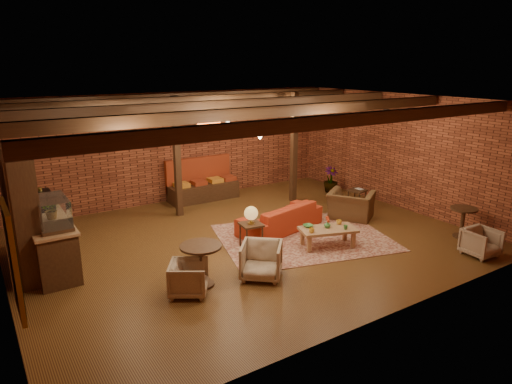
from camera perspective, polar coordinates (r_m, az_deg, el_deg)
floor at (r=10.70m, az=-0.92°, el=-6.12°), size 10.00×10.00×0.00m
ceiling at (r=9.95m, az=-1.00°, el=11.22°), size 10.00×8.00×0.02m
wall_back at (r=13.70m, az=-9.84°, el=5.54°), size 10.00×0.02×3.20m
wall_front at (r=7.26m, az=15.94°, el=-4.17°), size 10.00×0.02×3.20m
wall_right at (r=13.46m, az=17.51°, el=4.85°), size 0.02×8.00×3.20m
ceiling_beams at (r=9.96m, az=-1.00°, el=10.53°), size 9.80×6.40×0.22m
ceiling_pipe at (r=11.37m, az=-5.30°, el=9.97°), size 9.60×0.12×0.12m
post_left at (r=12.20m, az=-9.84°, el=4.27°), size 0.16×0.16×3.20m
post_right at (r=13.38m, az=4.76°, el=5.47°), size 0.16×0.16×3.20m
service_counter at (r=10.03m, az=-24.58°, el=-4.28°), size 0.80×2.50×1.60m
plant_counter at (r=10.11m, az=-24.47°, el=-1.61°), size 0.35×0.39×0.30m
shelving_hutch at (r=9.97m, az=-27.19°, el=-2.30°), size 0.52×2.00×2.40m
chalkboard_menu at (r=6.60m, az=-28.05°, el=-7.53°), size 0.08×0.96×1.46m
banquette at (r=13.78m, az=-6.60°, el=1.04°), size 2.10×0.70×1.00m
service_sign at (r=13.03m, az=-5.97°, el=8.50°), size 0.86×0.06×0.30m
ceiling_spotlights at (r=9.98m, az=-1.00°, el=9.27°), size 6.40×4.40×0.28m
rug at (r=10.94m, az=5.93°, el=-5.67°), size 4.50×3.86×0.01m
sofa at (r=11.26m, az=3.03°, el=-3.19°), size 2.42×1.36×0.67m
coffee_table at (r=10.38m, az=8.90°, el=-4.76°), size 1.39×0.99×0.68m
side_table_lamp at (r=10.06m, az=-0.62°, el=-3.08°), size 0.52×0.52×0.97m
round_table_left at (r=8.53m, az=-6.87°, el=-8.22°), size 0.77×0.77×0.80m
armchair_a at (r=8.35m, az=-8.40°, el=-10.42°), size 0.87×0.88×0.68m
armchair_b at (r=8.83m, az=0.67°, el=-8.35°), size 1.03×1.03×0.77m
armchair_right at (r=12.31m, az=11.81°, el=-1.06°), size 1.22×1.34×0.98m
side_table_book at (r=13.39m, az=12.54°, el=0.13°), size 0.54×0.54×0.52m
round_table_right at (r=11.83m, az=24.45°, el=-2.94°), size 0.62×0.62×0.72m
armchair_far at (r=10.92m, az=26.34°, el=-5.53°), size 0.68×0.64×0.66m
plant_tall at (r=14.55m, az=9.46°, el=4.64°), size 1.45×1.45×2.44m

